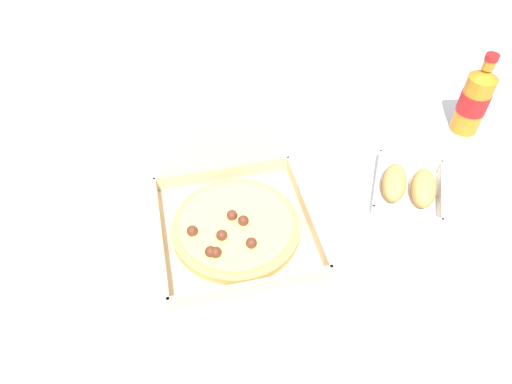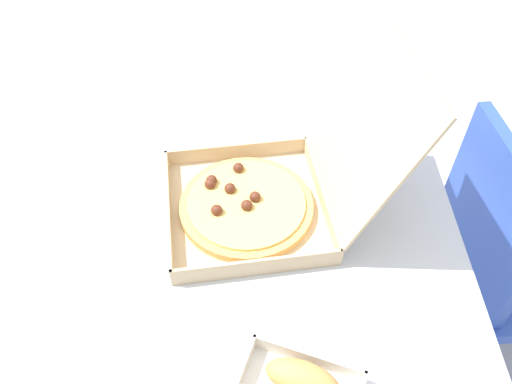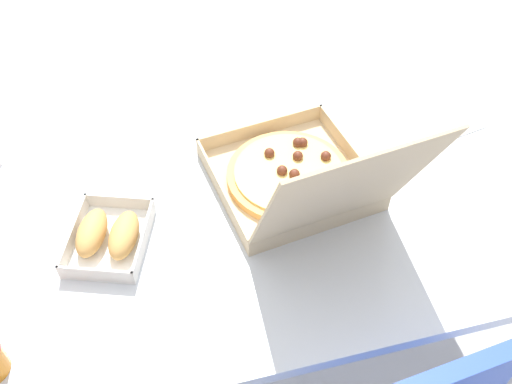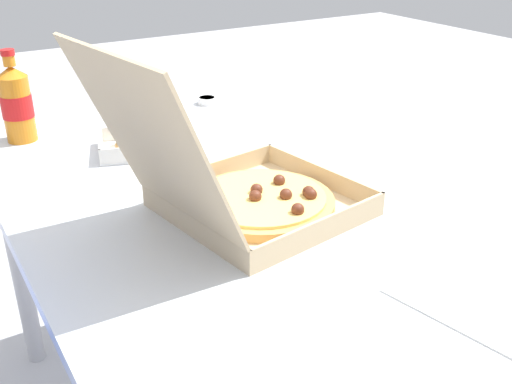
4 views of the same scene
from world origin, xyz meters
TOP-DOWN VIEW (x-y plane):
  - dining_table at (0.00, 0.00)m, footprint 1.38×0.84m
  - pizza_box_open at (-0.09, 0.03)m, footprint 0.39×0.50m
  - paper_menu at (-0.49, -0.12)m, footprint 0.24×0.19m

SIDE VIEW (x-z plane):
  - dining_table at x=0.00m, z-range 0.28..1.00m
  - paper_menu at x=-0.49m, z-range 0.72..0.72m
  - pizza_box_open at x=-0.09m, z-range 0.59..0.94m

